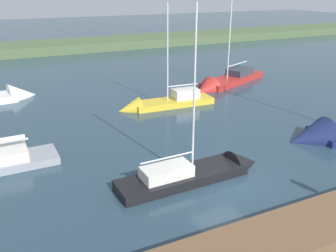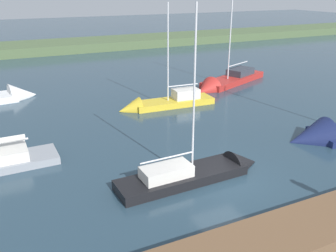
# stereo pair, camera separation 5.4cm
# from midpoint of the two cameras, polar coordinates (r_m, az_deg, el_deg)

# --- Properties ---
(ground_plane) EXTENTS (200.00, 200.00, 0.00)m
(ground_plane) POSITION_cam_midpoint_polar(r_m,az_deg,el_deg) (17.54, 9.00, -8.26)
(ground_plane) COLOR #263D4C
(far_shoreline) EXTENTS (180.00, 8.00, 2.40)m
(far_shoreline) POSITION_cam_midpoint_polar(r_m,az_deg,el_deg) (54.75, -16.39, 11.32)
(far_shoreline) COLOR #4C603D
(far_shoreline) RESTS_ON ground_plane
(dock_pier) EXTENTS (25.88, 2.33, 0.64)m
(dock_pier) POSITION_cam_midpoint_polar(r_m,az_deg,el_deg) (14.35, 20.35, -15.27)
(dock_pier) COLOR brown
(dock_pier) RESTS_ON ground_plane
(sailboat_far_right) EXTENTS (7.47, 2.17, 8.34)m
(sailboat_far_right) POSITION_cam_midpoint_polar(r_m,az_deg,el_deg) (27.39, -1.18, 3.35)
(sailboat_far_right) COLOR gold
(sailboat_far_right) RESTS_ON ground_plane
(sailboat_far_left) EXTENTS (7.54, 1.93, 8.77)m
(sailboat_far_left) POSITION_cam_midpoint_polar(r_m,az_deg,el_deg) (17.55, 5.01, -7.59)
(sailboat_far_left) COLOR black
(sailboat_far_left) RESTS_ON ground_plane
(sailboat_inner_slip) EXTENTS (9.45, 5.60, 10.03)m
(sailboat_inner_slip) POSITION_cam_midpoint_polar(r_m,az_deg,el_deg) (34.00, 8.82, 6.68)
(sailboat_inner_slip) COLOR #B22823
(sailboat_inner_slip) RESTS_ON ground_plane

